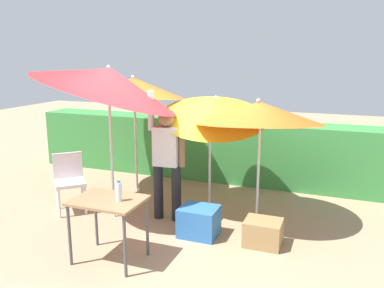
{
  "coord_description": "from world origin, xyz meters",
  "views": [
    {
      "loc": [
        2.01,
        -4.95,
        2.37
      ],
      "look_at": [
        0.0,
        0.3,
        1.1
      ],
      "focal_mm": 37.15,
      "sensor_mm": 36.0,
      "label": 1
    }
  ],
  "objects_px": {
    "umbrella_rainbow": "(213,108)",
    "crate_cardboard": "(263,233)",
    "umbrella_orange": "(259,113)",
    "umbrella_navy": "(134,87)",
    "folding_table": "(108,207)",
    "person_vendor": "(167,157)",
    "umbrella_yellow": "(109,81)",
    "cooler_box": "(199,221)",
    "chair_plastic": "(69,178)",
    "bottle_water": "(119,191)"
  },
  "relations": [
    {
      "from": "umbrella_rainbow",
      "to": "crate_cardboard",
      "type": "relative_size",
      "value": 4.38
    },
    {
      "from": "umbrella_orange",
      "to": "umbrella_navy",
      "type": "distance_m",
      "value": 2.36
    },
    {
      "from": "umbrella_navy",
      "to": "folding_table",
      "type": "xyz_separation_m",
      "value": [
        0.89,
        -2.27,
        -1.17
      ]
    },
    {
      "from": "person_vendor",
      "to": "umbrella_orange",
      "type": "bearing_deg",
      "value": 14.77
    },
    {
      "from": "umbrella_rainbow",
      "to": "umbrella_yellow",
      "type": "distance_m",
      "value": 1.55
    },
    {
      "from": "person_vendor",
      "to": "cooler_box",
      "type": "relative_size",
      "value": 3.76
    },
    {
      "from": "person_vendor",
      "to": "folding_table",
      "type": "xyz_separation_m",
      "value": [
        -0.13,
        -1.34,
        -0.27
      ]
    },
    {
      "from": "umbrella_orange",
      "to": "folding_table",
      "type": "xyz_separation_m",
      "value": [
        -1.37,
        -1.66,
        -0.93
      ]
    },
    {
      "from": "person_vendor",
      "to": "folding_table",
      "type": "relative_size",
      "value": 2.35
    },
    {
      "from": "chair_plastic",
      "to": "umbrella_rainbow",
      "type": "bearing_deg",
      "value": 21.04
    },
    {
      "from": "umbrella_navy",
      "to": "bottle_water",
      "type": "distance_m",
      "value": 2.69
    },
    {
      "from": "umbrella_orange",
      "to": "umbrella_yellow",
      "type": "distance_m",
      "value": 2.14
    },
    {
      "from": "chair_plastic",
      "to": "bottle_water",
      "type": "distance_m",
      "value": 1.96
    },
    {
      "from": "person_vendor",
      "to": "chair_plastic",
      "type": "xyz_separation_m",
      "value": [
        -1.55,
        -0.23,
        -0.42
      ]
    },
    {
      "from": "umbrella_rainbow",
      "to": "chair_plastic",
      "type": "xyz_separation_m",
      "value": [
        -2.05,
        -0.79,
        -1.09
      ]
    },
    {
      "from": "cooler_box",
      "to": "person_vendor",
      "type": "bearing_deg",
      "value": 150.41
    },
    {
      "from": "umbrella_orange",
      "to": "folding_table",
      "type": "relative_size",
      "value": 2.34
    },
    {
      "from": "person_vendor",
      "to": "bottle_water",
      "type": "distance_m",
      "value": 1.34
    },
    {
      "from": "umbrella_orange",
      "to": "chair_plastic",
      "type": "xyz_separation_m",
      "value": [
        -2.79,
        -0.55,
        -1.08
      ]
    },
    {
      "from": "umbrella_rainbow",
      "to": "folding_table",
      "type": "height_order",
      "value": "umbrella_rainbow"
    },
    {
      "from": "person_vendor",
      "to": "crate_cardboard",
      "type": "relative_size",
      "value": 4.07
    },
    {
      "from": "umbrella_navy",
      "to": "crate_cardboard",
      "type": "distance_m",
      "value": 3.26
    },
    {
      "from": "umbrella_navy",
      "to": "chair_plastic",
      "type": "xyz_separation_m",
      "value": [
        -0.52,
        -1.16,
        -1.32
      ]
    },
    {
      "from": "bottle_water",
      "to": "cooler_box",
      "type": "bearing_deg",
      "value": 58.88
    },
    {
      "from": "chair_plastic",
      "to": "umbrella_orange",
      "type": "bearing_deg",
      "value": 11.21
    },
    {
      "from": "chair_plastic",
      "to": "folding_table",
      "type": "relative_size",
      "value": 1.11
    },
    {
      "from": "umbrella_navy",
      "to": "umbrella_rainbow",
      "type": "bearing_deg",
      "value": -13.77
    },
    {
      "from": "umbrella_rainbow",
      "to": "cooler_box",
      "type": "relative_size",
      "value": 4.05
    },
    {
      "from": "cooler_box",
      "to": "folding_table",
      "type": "xyz_separation_m",
      "value": [
        -0.75,
        -0.99,
        0.47
      ]
    },
    {
      "from": "chair_plastic",
      "to": "cooler_box",
      "type": "bearing_deg",
      "value": -3.33
    },
    {
      "from": "umbrella_navy",
      "to": "folding_table",
      "type": "distance_m",
      "value": 2.71
    },
    {
      "from": "umbrella_rainbow",
      "to": "crate_cardboard",
      "type": "xyz_separation_m",
      "value": [
        0.97,
        -0.88,
        -1.43
      ]
    },
    {
      "from": "folding_table",
      "to": "chair_plastic",
      "type": "bearing_deg",
      "value": 141.84
    },
    {
      "from": "cooler_box",
      "to": "folding_table",
      "type": "distance_m",
      "value": 1.32
    },
    {
      "from": "crate_cardboard",
      "to": "person_vendor",
      "type": "bearing_deg",
      "value": 167.84
    },
    {
      "from": "umbrella_yellow",
      "to": "cooler_box",
      "type": "relative_size",
      "value": 5.19
    },
    {
      "from": "umbrella_navy",
      "to": "folding_table",
      "type": "height_order",
      "value": "umbrella_navy"
    },
    {
      "from": "umbrella_orange",
      "to": "cooler_box",
      "type": "relative_size",
      "value": 3.75
    },
    {
      "from": "chair_plastic",
      "to": "bottle_water",
      "type": "xyz_separation_m",
      "value": [
        1.57,
        -1.12,
        0.36
      ]
    },
    {
      "from": "cooler_box",
      "to": "crate_cardboard",
      "type": "height_order",
      "value": "cooler_box"
    },
    {
      "from": "umbrella_orange",
      "to": "umbrella_yellow",
      "type": "xyz_separation_m",
      "value": [
        -2.04,
        -0.5,
        0.41
      ]
    },
    {
      "from": "umbrella_orange",
      "to": "bottle_water",
      "type": "distance_m",
      "value": 2.19
    },
    {
      "from": "chair_plastic",
      "to": "person_vendor",
      "type": "bearing_deg",
      "value": 8.3
    },
    {
      "from": "folding_table",
      "to": "crate_cardboard",
      "type": "bearing_deg",
      "value": 32.43
    },
    {
      "from": "folding_table",
      "to": "bottle_water",
      "type": "height_order",
      "value": "bottle_water"
    },
    {
      "from": "umbrella_rainbow",
      "to": "crate_cardboard",
      "type": "distance_m",
      "value": 1.94
    },
    {
      "from": "chair_plastic",
      "to": "crate_cardboard",
      "type": "xyz_separation_m",
      "value": [
        3.02,
        -0.09,
        -0.35
      ]
    },
    {
      "from": "umbrella_yellow",
      "to": "person_vendor",
      "type": "height_order",
      "value": "umbrella_yellow"
    },
    {
      "from": "cooler_box",
      "to": "folding_table",
      "type": "height_order",
      "value": "folding_table"
    },
    {
      "from": "cooler_box",
      "to": "umbrella_orange",
      "type": "bearing_deg",
      "value": 47.6
    }
  ]
}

